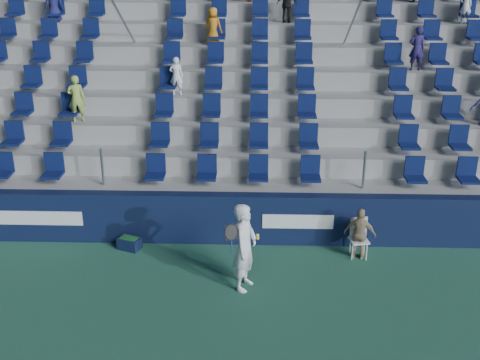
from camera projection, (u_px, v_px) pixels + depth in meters
name	position (u px, v px, depth m)	size (l,w,h in m)	color
ground	(224.00, 323.00, 11.05)	(70.00, 70.00, 0.00)	#296047
sponsor_wall	(232.00, 218.00, 13.73)	(24.00, 0.32, 1.20)	#0F1939
grandstand	(239.00, 96.00, 17.84)	(24.00, 8.17, 6.63)	#969692
tennis_player	(245.00, 247.00, 11.83)	(0.72, 0.78, 1.84)	white
line_judge_chair	(359.00, 235.00, 13.22)	(0.45, 0.46, 0.88)	white
line_judge	(360.00, 234.00, 13.05)	(0.69, 0.29, 1.18)	tan
ball_bin	(129.00, 243.00, 13.60)	(0.57, 0.48, 0.28)	#101A3B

